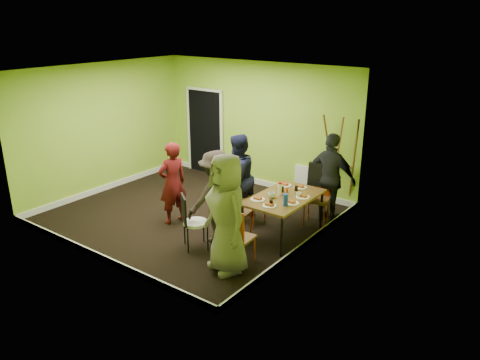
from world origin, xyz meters
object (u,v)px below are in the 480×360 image
(chair_front_end, at_px, (237,234))
(chair_bentwood, at_px, (191,219))
(person_back_end, at_px, (331,178))
(chair_left_near, at_px, (232,207))
(easel, at_px, (340,164))
(person_front_end, at_px, (227,214))
(person_left_near, at_px, (216,197))
(dining_table, at_px, (284,199))
(blue_bottle, at_px, (286,200))
(person_standing, at_px, (173,183))
(chair_left_far, at_px, (248,193))
(orange_bottle, at_px, (287,190))
(person_left_far, at_px, (238,178))
(chair_back_end, at_px, (320,181))
(thermos, at_px, (280,190))

(chair_front_end, distance_m, chair_bentwood, 0.97)
(chair_front_end, bearing_deg, person_back_end, 76.68)
(chair_left_near, bearing_deg, easel, 147.44)
(easel, bearing_deg, chair_left_near, -111.12)
(chair_left_near, xyz_separation_m, chair_bentwood, (-0.31, -0.72, -0.06))
(person_front_end, bearing_deg, person_left_near, 160.96)
(person_back_end, bearing_deg, person_left_near, 63.14)
(dining_table, relative_size, blue_bottle, 7.25)
(person_standing, bearing_deg, dining_table, 126.28)
(chair_left_far, height_order, chair_bentwood, chair_left_far)
(chair_bentwood, bearing_deg, chair_left_near, 104.36)
(easel, relative_size, person_back_end, 1.12)
(orange_bottle, distance_m, person_front_end, 1.71)
(person_front_end, bearing_deg, person_standing, -179.78)
(chair_left_near, xyz_separation_m, person_standing, (-1.28, -0.14, 0.20))
(person_left_far, xyz_separation_m, person_back_end, (1.45, 0.97, 0.02))
(chair_left_far, xyz_separation_m, person_left_near, (0.03, -0.97, 0.24))
(chair_left_near, height_order, orange_bottle, chair_left_near)
(chair_left_far, relative_size, easel, 0.53)
(chair_front_end, bearing_deg, blue_bottle, 70.44)
(easel, bearing_deg, chair_back_end, -92.58)
(chair_left_near, distance_m, chair_front_end, 1.00)
(person_left_near, bearing_deg, orange_bottle, 162.95)
(chair_left_near, height_order, person_front_end, person_front_end)
(person_left_far, bearing_deg, easel, 142.90)
(chair_left_far, bearing_deg, chair_bentwood, -4.12)
(chair_back_end, relative_size, person_front_end, 0.60)
(orange_bottle, relative_size, person_left_near, 0.05)
(dining_table, height_order, person_left_near, person_left_near)
(person_standing, bearing_deg, chair_back_end, 144.39)
(orange_bottle, relative_size, person_back_end, 0.05)
(orange_bottle, bearing_deg, person_back_end, 65.68)
(orange_bottle, bearing_deg, dining_table, -74.79)
(person_standing, bearing_deg, person_left_far, 150.41)
(chair_bentwood, bearing_deg, orange_bottle, 95.46)
(blue_bottle, height_order, person_left_near, person_left_near)
(thermos, distance_m, person_back_end, 1.18)
(person_left_near, bearing_deg, chair_front_end, 78.63)
(chair_bentwood, height_order, person_front_end, person_front_end)
(person_standing, distance_m, person_left_near, 1.15)
(person_standing, distance_m, person_back_end, 2.95)
(person_front_end, bearing_deg, easel, 107.74)
(chair_left_near, height_order, person_standing, person_standing)
(blue_bottle, relative_size, person_back_end, 0.12)
(chair_left_far, relative_size, person_back_end, 0.60)
(dining_table, bearing_deg, person_back_end, 71.95)
(dining_table, bearing_deg, person_left_far, 173.57)
(person_left_far, distance_m, person_left_near, 1.00)
(thermos, bearing_deg, chair_back_end, 74.40)
(person_standing, relative_size, person_left_far, 0.94)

